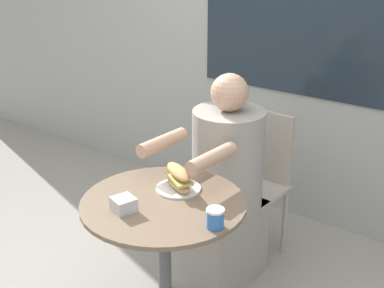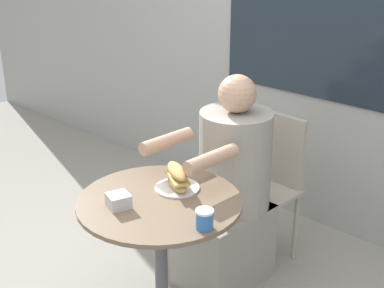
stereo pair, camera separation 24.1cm
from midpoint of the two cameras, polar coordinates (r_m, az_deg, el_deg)
storefront_wall at (r=3.35m, az=11.29°, el=14.17°), size 8.00×0.09×2.80m
cafe_table at (r=2.44m, az=-5.84°, el=-10.21°), size 0.73×0.73×0.74m
diner_chair at (r=3.12m, az=4.73°, el=-2.97°), size 0.40×0.40×0.87m
seated_diner at (r=2.87m, az=0.89°, el=-5.70°), size 0.40×0.69×1.17m
sandwich_on_plate at (r=2.42m, az=-4.33°, el=-3.87°), size 0.21×0.21×0.11m
drink_cup at (r=2.12m, az=-0.78°, el=-8.01°), size 0.07×0.07×0.08m
napkin_box at (r=2.28m, az=-10.33°, el=-6.42°), size 0.11×0.11×0.06m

